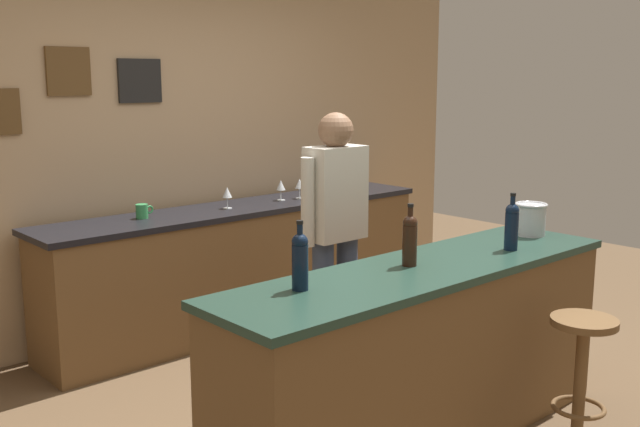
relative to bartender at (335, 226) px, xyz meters
The scene contains 14 objects.
ground_plane 1.11m from the bartender, 117.44° to the right, with size 10.00×10.00×0.00m, color brown.
back_wall 1.60m from the bartender, 100.60° to the left, with size 6.00×0.09×2.80m.
bar_counter 1.07m from the bartender, 106.41° to the right, with size 2.36×0.60×0.92m.
side_counter 1.23m from the bartender, 83.52° to the left, with size 3.09×0.56×0.90m.
bartender is the anchor object (origin of this frame).
bar_stool 1.59m from the bartender, 80.64° to the right, with size 0.32×0.32×0.68m.
wine_bottle_a 1.29m from the bartender, 139.80° to the right, with size 0.07×0.07×0.31m.
wine_bottle_b 0.94m from the bartender, 110.20° to the right, with size 0.07×0.07×0.31m.
wine_bottle_c 1.07m from the bartender, 72.07° to the right, with size 0.07×0.07×0.31m.
ice_bucket 1.14m from the bartender, 50.34° to the right, with size 0.19×0.19×0.19m.
wine_glass_a 1.10m from the bartender, 91.14° to the left, with size 0.07×0.07×0.16m.
wine_glass_b 1.22m from the bartender, 66.78° to the left, with size 0.07×0.07×0.16m.
wine_glass_c 1.27m from the bartender, 59.53° to the left, with size 0.07×0.07×0.16m.
coffee_mug 1.34m from the bartender, 118.88° to the left, with size 0.12×0.08×0.09m.
Camera 1 is at (-2.69, -2.64, 1.83)m, focal length 41.29 mm.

